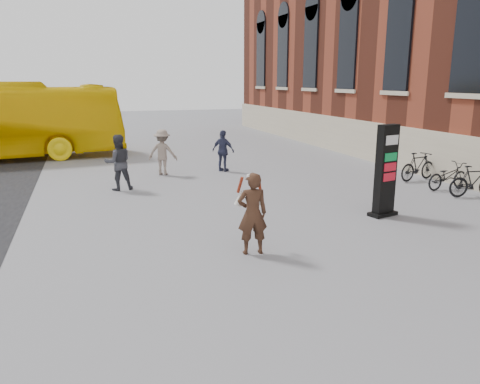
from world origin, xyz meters
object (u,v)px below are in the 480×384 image
object	(u,v)px
pedestrian_a	(118,163)
bike_6	(448,176)
pedestrian_c	(223,151)
info_pylon	(386,171)
bike_5	(474,181)
bike_7	(418,166)
pedestrian_b	(163,152)
woman	(252,212)

from	to	relation	value
pedestrian_a	bike_6	bearing A→B (deg)	156.10
pedestrian_c	info_pylon	bearing A→B (deg)	153.60
pedestrian_a	bike_5	world-z (taller)	pedestrian_a
pedestrian_a	bike_5	size ratio (longest dim) A/B	1.10
pedestrian_a	bike_6	world-z (taller)	pedestrian_a
pedestrian_a	bike_7	distance (m)	10.96
pedestrian_a	bike_7	xyz separation A→B (m)	(10.78, -1.94, -0.41)
pedestrian_b	pedestrian_a	bearing A→B (deg)	75.74
bike_5	bike_7	xyz separation A→B (m)	(0.00, 2.70, 0.02)
bike_7	pedestrian_c	bearing A→B (deg)	46.19
info_pylon	bike_7	xyz separation A→B (m)	(4.05, 3.62, -0.73)
pedestrian_c	bike_7	size ratio (longest dim) A/B	0.95
woman	pedestrian_c	bearing A→B (deg)	-95.62
pedestrian_b	bike_7	bearing A→B (deg)	-178.87
pedestrian_c	bike_5	distance (m)	9.33
pedestrian_b	bike_5	xyz separation A→B (m)	(8.91, -6.84, -0.38)
info_pylon	bike_6	bearing A→B (deg)	13.39
info_pylon	pedestrian_c	world-z (taller)	info_pylon
woman	pedestrian_a	bearing A→B (deg)	-65.34
bike_6	bike_7	bearing A→B (deg)	-6.68
pedestrian_b	info_pylon	bearing A→B (deg)	148.15
pedestrian_c	bike_6	xyz separation A→B (m)	(6.43, -5.60, -0.39)
woman	bike_6	xyz separation A→B (m)	(8.50, 3.67, -0.46)
pedestrian_a	bike_6	size ratio (longest dim) A/B	1.07
woman	bike_7	bearing A→B (deg)	-141.50
info_pylon	bike_6	xyz separation A→B (m)	(4.05, 2.07, -0.80)
woman	pedestrian_b	size ratio (longest dim) A/B	1.00
pedestrian_a	pedestrian_c	xyz separation A→B (m)	(4.35, 2.11, -0.10)
info_pylon	pedestrian_c	bearing A→B (deg)	93.53
bike_5	pedestrian_c	bearing A→B (deg)	52.68
woman	pedestrian_a	world-z (taller)	pedestrian_a
info_pylon	woman	size ratio (longest dim) A/B	1.41
info_pylon	pedestrian_a	size ratio (longest dim) A/B	1.33
info_pylon	bike_6	size ratio (longest dim) A/B	1.43
pedestrian_b	bike_6	world-z (taller)	pedestrian_b
pedestrian_b	pedestrian_c	bearing A→B (deg)	-156.00
pedestrian_a	pedestrian_c	size ratio (longest dim) A/B	1.12
pedestrian_b	bike_7	world-z (taller)	pedestrian_b
info_pylon	pedestrian_a	bearing A→B (deg)	126.74
pedestrian_a	pedestrian_c	distance (m)	4.84
bike_6	pedestrian_a	bearing A→B (deg)	65.40
woman	pedestrian_b	world-z (taller)	pedestrian_b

